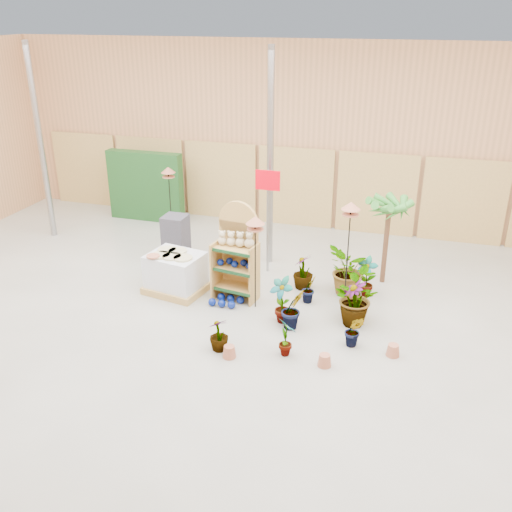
{
  "coord_description": "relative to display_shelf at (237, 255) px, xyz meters",
  "views": [
    {
      "loc": [
        3.05,
        -7.56,
        5.14
      ],
      "look_at": [
        0.3,
        1.5,
        1.0
      ],
      "focal_mm": 40.0,
      "sensor_mm": 36.0,
      "label": 1
    }
  ],
  "objects": [
    {
      "name": "bird_table_front",
      "position": [
        0.45,
        -0.32,
        0.79
      ],
      "size": [
        0.34,
        0.34,
        1.79
      ],
      "color": "black",
      "rests_on": "ground"
    },
    {
      "name": "potted_plant_3",
      "position": [
        2.28,
        -0.44,
        -0.44
      ],
      "size": [
        0.59,
        0.59,
        0.85
      ],
      "primitive_type": "imported",
      "rotation": [
        0.0,
        0.0,
        4.99
      ],
      "color": "#34832D",
      "rests_on": "ground"
    },
    {
      "name": "potted_plant_6",
      "position": [
        2.02,
        0.69,
        -0.37
      ],
      "size": [
        0.95,
        1.05,
        1.0
      ],
      "primitive_type": "imported",
      "rotation": [
        0.0,
        0.0,
        4.92
      ],
      "color": "#34832D",
      "rests_on": "ground"
    },
    {
      "name": "potted_plant_5",
      "position": [
        1.36,
        0.17,
        -0.59
      ],
      "size": [
        0.37,
        0.39,
        0.55
      ],
      "primitive_type": "imported",
      "rotation": [
        0.0,
        0.0,
        0.97
      ],
      "color": "#34832D",
      "rests_on": "ground"
    },
    {
      "name": "pallet_stack",
      "position": [
        -1.23,
        -0.14,
        -0.48
      ],
      "size": [
        1.25,
        1.1,
        0.82
      ],
      "rotation": [
        0.0,
        0.0,
        -0.18
      ],
      "color": "#AA884A",
      "rests_on": "ground"
    },
    {
      "name": "potted_plant_1",
      "position": [
        1.29,
        -0.85,
        -0.5
      ],
      "size": [
        0.52,
        0.51,
        0.74
      ],
      "primitive_type": "imported",
      "rotation": [
        0.0,
        0.0,
        0.72
      ],
      "color": "#34832D",
      "rests_on": "ground"
    },
    {
      "name": "potted_plant_0",
      "position": [
        1.05,
        -0.71,
        -0.43
      ],
      "size": [
        0.55,
        0.49,
        0.87
      ],
      "primitive_type": "imported",
      "rotation": [
        0.0,
        0.0,
        5.78
      ],
      "color": "#34832D",
      "rests_on": "ground"
    },
    {
      "name": "trellis_stock",
      "position": [
        -3.66,
        3.46,
        0.03
      ],
      "size": [
        2.0,
        0.3,
        1.8
      ],
      "primitive_type": "cube",
      "color": "#18451A",
      "rests_on": "ground"
    },
    {
      "name": "teddy_bears",
      "position": [
        0.02,
        -0.09,
        0.34
      ],
      "size": [
        0.7,
        0.19,
        0.3
      ],
      "color": "beige",
      "rests_on": "display_shelf"
    },
    {
      "name": "potted_plant_9",
      "position": [
        2.39,
        -1.13,
        -0.59
      ],
      "size": [
        0.32,
        0.26,
        0.56
      ],
      "primitive_type": "imported",
      "rotation": [
        0.0,
        0.0,
        0.05
      ],
      "color": "#34832D",
      "rests_on": "ground"
    },
    {
      "name": "offer_sign",
      "position": [
        0.24,
        1.24,
        0.7
      ],
      "size": [
        0.5,
        0.08,
        2.2
      ],
      "color": "gray",
      "rests_on": "ground"
    },
    {
      "name": "potted_plant_7",
      "position": [
        0.31,
        -1.88,
        -0.58
      ],
      "size": [
        0.45,
        0.45,
        0.57
      ],
      "primitive_type": "imported",
      "rotation": [
        0.0,
        0.0,
        3.95
      ],
      "color": "#34832D",
      "rests_on": "ground"
    },
    {
      "name": "potted_plant_8",
      "position": [
        1.39,
        -1.72,
        -0.52
      ],
      "size": [
        0.42,
        0.44,
        0.69
      ],
      "primitive_type": "imported",
      "rotation": [
        0.0,
        0.0,
        2.25
      ],
      "color": "#34832D",
      "rests_on": "ground"
    },
    {
      "name": "room",
      "position": [
        0.14,
        -0.83,
        1.35
      ],
      "size": [
        15.2,
        12.1,
        4.7
      ],
      "color": "gray",
      "rests_on": "ground"
    },
    {
      "name": "gazing_balls_shelf",
      "position": [
        0.0,
        -0.12,
        -0.12
      ],
      "size": [
        0.7,
        0.24,
        0.13
      ],
      "color": "navy",
      "rests_on": "display_shelf"
    },
    {
      "name": "charcoal_planters",
      "position": [
        -1.87,
        1.32,
        -0.37
      ],
      "size": [
        0.5,
        0.5,
        1.0
      ],
      "color": "#2B2A32",
      "rests_on": "ground"
    },
    {
      "name": "potted_plant_4",
      "position": [
        2.35,
        0.73,
        -0.47
      ],
      "size": [
        0.46,
        0.35,
        0.8
      ],
      "primitive_type": "imported",
      "rotation": [
        0.0,
        0.0,
        6.13
      ],
      "color": "#34832D",
      "rests_on": "ground"
    },
    {
      "name": "palm",
      "position": [
        2.62,
        1.46,
        0.75
      ],
      "size": [
        0.7,
        0.7,
        1.89
      ],
      "color": "brown",
      "rests_on": "ground"
    },
    {
      "name": "potted_plant_2",
      "position": [
        2.24,
        -0.28,
        -0.41
      ],
      "size": [
        1.01,
        1.06,
        0.92
      ],
      "primitive_type": "imported",
      "rotation": [
        0.0,
        0.0,
        2.02
      ],
      "color": "#34832D",
      "rests_on": "ground"
    },
    {
      "name": "display_shelf",
      "position": [
        0.0,
        0.0,
        0.0
      ],
      "size": [
        0.86,
        0.62,
        1.9
      ],
      "rotation": [
        0.0,
        0.0,
        -0.15
      ],
      "color": "#AB8342",
      "rests_on": "ground"
    },
    {
      "name": "bird_table_back",
      "position": [
        -2.62,
        2.69,
        0.69
      ],
      "size": [
        0.34,
        0.34,
        1.68
      ],
      "color": "black",
      "rests_on": "ground"
    },
    {
      "name": "gazing_balls_floor",
      "position": [
        -0.1,
        -0.39,
        -0.79
      ],
      "size": [
        0.63,
        0.39,
        0.15
      ],
      "color": "navy",
      "rests_on": "ground"
    },
    {
      "name": "potted_plant_11",
      "position": [
        1.13,
        0.7,
        -0.51
      ],
      "size": [
        0.49,
        0.49,
        0.72
      ],
      "primitive_type": "imported",
      "rotation": [
        0.0,
        0.0,
        4.46
      ],
      "color": "#34832D",
      "rests_on": "ground"
    },
    {
      "name": "bird_table_right",
      "position": [
        2.01,
        0.38,
        0.98
      ],
      "size": [
        0.34,
        0.34,
        1.99
      ],
      "color": "black",
      "rests_on": "ground"
    }
  ]
}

